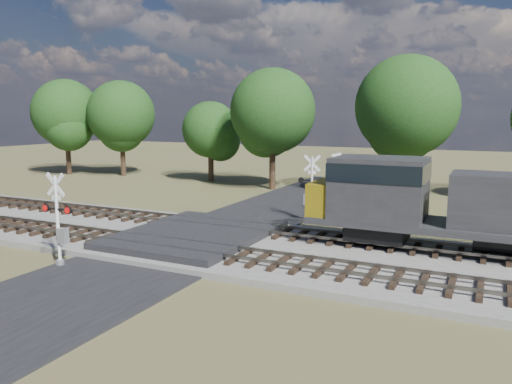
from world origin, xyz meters
The scene contains 10 objects.
ground centered at (0.00, 0.00, 0.00)m, with size 160.00×160.00×0.00m, color brown.
ballast_bed centered at (10.00, 0.50, 0.15)m, with size 140.00×10.00×0.30m, color gray.
road centered at (0.00, 0.00, 0.04)m, with size 7.00×60.00×0.08m, color black.
crossing_panel centered at (0.00, 0.50, 0.32)m, with size 7.00×9.00×0.62m, color #262628.
track_near centered at (3.12, -2.00, 0.41)m, with size 140.00×2.60×0.33m.
track_far centered at (3.12, 3.00, 0.41)m, with size 140.00×2.60×0.33m.
crossing_signal_near centered at (-3.08, -5.78, 1.76)m, with size 1.71×0.37×4.24m.
crossing_signal_far centered at (3.80, 7.94, 1.79)m, with size 1.72×0.45×4.30m.
equipment_shed centered at (7.07, 11.53, 1.49)m, with size 5.52×5.52×2.95m.
treeline centered at (7.08, 20.53, 6.73)m, with size 83.03×10.22×11.36m.
Camera 1 is at (14.19, -21.45, 6.77)m, focal length 35.00 mm.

